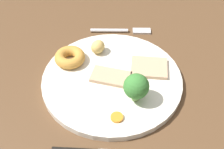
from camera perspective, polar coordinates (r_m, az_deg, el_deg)
name	(u,v)px	position (r cm, az deg, el deg)	size (l,w,h in cm)	color
dining_table	(99,93)	(67.47, -2.45, -3.44)	(120.00, 84.00, 3.60)	brown
dinner_plate	(112,80)	(66.60, 0.00, -1.03)	(29.77, 29.77, 1.40)	silver
meat_slice_main	(111,77)	(65.75, -0.22, -0.42)	(8.23, 4.54, 0.80)	tan
meat_slice_under	(149,68)	(68.20, 6.80, 1.27)	(7.79, 6.18, 0.80)	tan
yorkshire_pudding	(70,57)	(69.63, -7.71, 3.14)	(6.77, 6.77, 2.32)	#C68938
roast_potato_left	(98,47)	(71.17, -2.60, 5.07)	(3.41, 2.92, 3.06)	#D8B260
carrot_coin_front	(117,117)	(59.07, 0.90, -7.83)	(2.42, 2.42, 0.50)	orange
broccoli_floret	(136,87)	(59.66, 4.45, -2.24)	(5.05, 5.05, 6.22)	#8CB766
fork	(123,31)	(79.95, 1.96, 8.00)	(2.12, 15.28, 0.90)	silver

